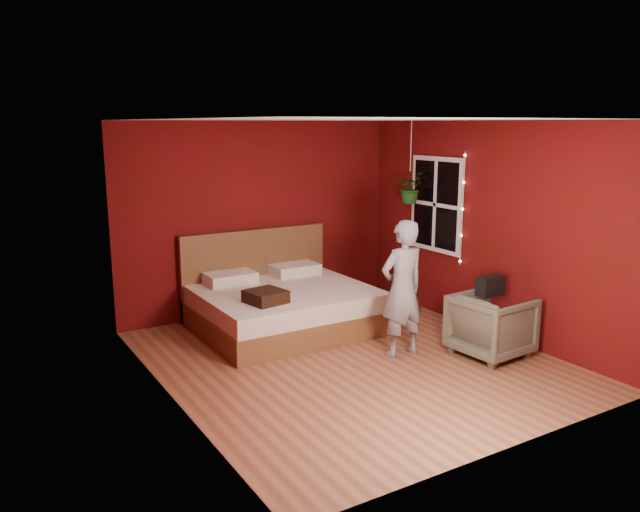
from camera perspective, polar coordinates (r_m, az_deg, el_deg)
The scene contains 10 objects.
floor at distance 7.00m, azimuth 2.83°, elevation -9.46°, with size 4.50×4.50×0.00m, color #9A5D3D.
room_walls at distance 6.57m, azimuth 2.98°, elevation 4.29°, with size 4.04×4.54×2.62m.
window at distance 8.50m, azimuth 10.56°, elevation 4.65°, with size 0.05×0.97×1.27m.
fairy_lights at distance 8.11m, azimuth 12.90°, elevation 4.20°, with size 0.04×0.04×1.45m.
bed at distance 7.98m, azimuth -3.56°, elevation -4.44°, with size 2.11×1.80×1.16m.
person at distance 6.96m, azimuth 7.54°, elevation -2.99°, with size 0.56×0.37×1.54m, color slate.
armchair at distance 7.26m, azimuth 15.39°, elevation -6.14°, with size 0.75×0.77×0.70m, color #605E4C.
handbag at distance 7.13m, azimuth 15.32°, elevation -2.61°, with size 0.31×0.16×0.22m, color black.
throw_pillow at distance 7.25m, azimuth -4.99°, elevation -3.71°, with size 0.41×0.41×0.15m, color black.
hanging_plant at distance 8.58m, azimuth 8.21°, elevation 6.23°, with size 0.49×0.47×1.10m.
Camera 1 is at (-3.66, -5.39, 2.56)m, focal length 35.00 mm.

